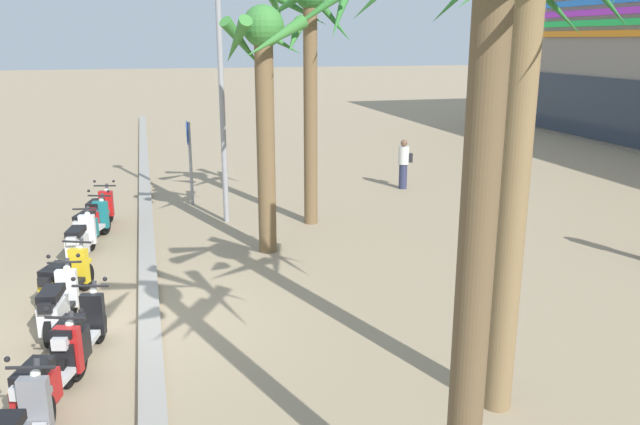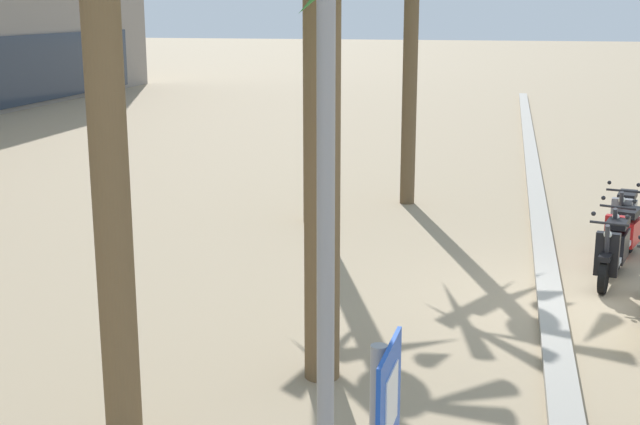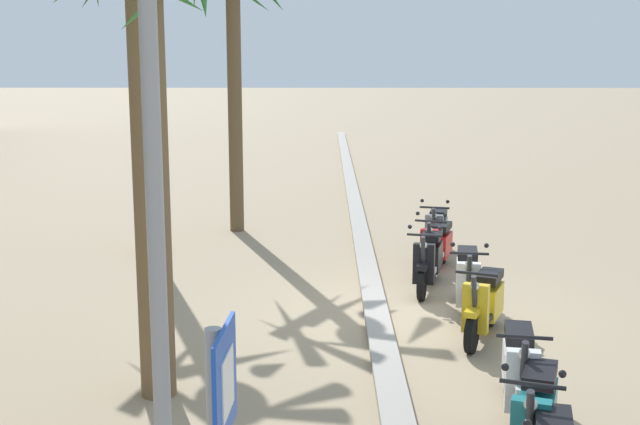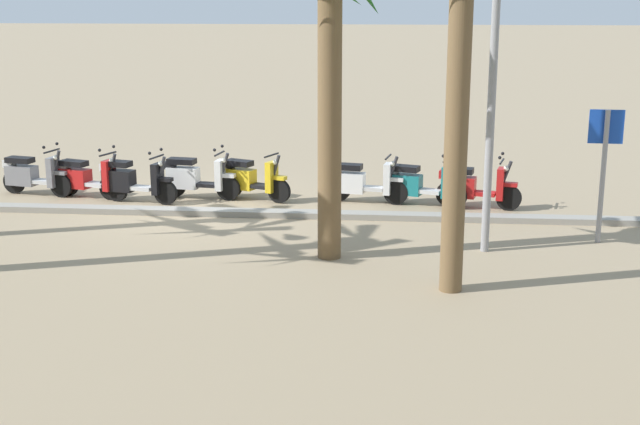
# 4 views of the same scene
# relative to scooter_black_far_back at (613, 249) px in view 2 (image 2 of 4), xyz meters

# --- Properties ---
(ground_plane) EXTENTS (200.00, 200.00, 0.00)m
(ground_plane) POSITION_rel_scooter_black_far_back_xyz_m (-1.36, 0.46, -0.47)
(ground_plane) COLOR #9E896B
(curb_strip) EXTENTS (60.00, 0.36, 0.12)m
(curb_strip) POSITION_rel_scooter_black_far_back_xyz_m (-1.36, 0.98, -0.41)
(curb_strip) COLOR gray
(curb_strip) RESTS_ON ground
(scooter_black_far_back) EXTENTS (1.83, 0.75, 1.17)m
(scooter_black_far_back) POSITION_rel_scooter_black_far_back_xyz_m (0.00, 0.00, 0.00)
(scooter_black_far_back) COLOR black
(scooter_black_far_back) RESTS_ON ground
(scooter_red_gap_after_mid) EXTENTS (1.77, 0.83, 1.17)m
(scooter_red_gap_after_mid) POSITION_rel_scooter_black_far_back_xyz_m (1.09, -0.29, -0.02)
(scooter_red_gap_after_mid) COLOR black
(scooter_red_gap_after_mid) RESTS_ON ground
(scooter_grey_mid_rear) EXTENTS (1.72, 0.70, 1.17)m
(scooter_grey_mid_rear) POSITION_rel_scooter_black_far_back_xyz_m (2.39, -0.45, -0.01)
(scooter_grey_mid_rear) COLOR black
(scooter_grey_mid_rear) RESTS_ON ground
(palm_tree_mid_walkway) EXTENTS (2.02, 1.97, 5.35)m
(palm_tree_mid_walkway) POSITION_rel_scooter_black_far_back_xyz_m (-4.56, 3.65, 3.42)
(palm_tree_mid_walkway) COLOR brown
(palm_tree_mid_walkway) RESTS_ON ground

